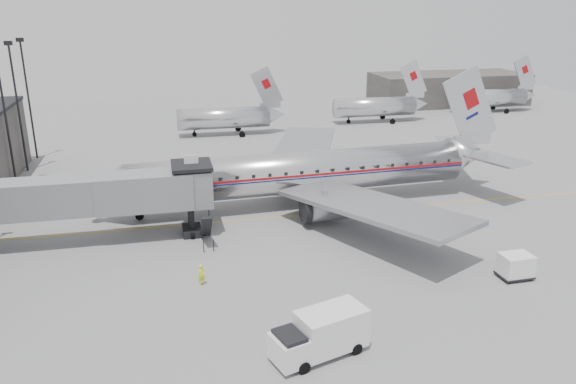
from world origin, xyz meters
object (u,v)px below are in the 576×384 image
object	(u,v)px
airliner	(308,172)
baggage_cart_white	(516,266)
service_van	(320,334)
ramp_worker	(202,275)

from	to	relation	value
airliner	baggage_cart_white	xyz separation A→B (m)	(10.81, -19.04, -2.37)
airliner	baggage_cart_white	world-z (taller)	airliner
service_van	ramp_worker	bearing A→B (deg)	103.79
service_van	baggage_cart_white	world-z (taller)	service_van
airliner	baggage_cart_white	distance (m)	22.02
airliner	baggage_cart_white	size ratio (longest dim) A/B	17.69
baggage_cart_white	service_van	bearing A→B (deg)	-161.12
airliner	ramp_worker	distance (m)	19.33
airliner	service_van	bearing A→B (deg)	-105.95
ramp_worker	baggage_cart_white	bearing A→B (deg)	-38.05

